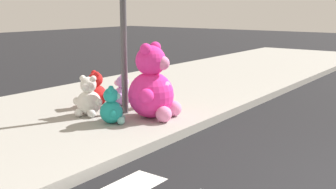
{
  "coord_description": "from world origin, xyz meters",
  "views": [
    {
      "loc": [
        -4.25,
        -0.42,
        1.99
      ],
      "look_at": [
        1.19,
        3.6,
        0.55
      ],
      "focal_mm": 44.07,
      "sensor_mm": 36.0,
      "label": 1
    }
  ],
  "objects_px": {
    "plush_yellow": "(150,95)",
    "plush_teal": "(112,109)",
    "sign_pole": "(123,16)",
    "plush_lavender": "(122,93)",
    "plush_white": "(88,99)",
    "plush_pink_large": "(153,88)",
    "plush_red": "(95,92)"
  },
  "relations": [
    {
      "from": "sign_pole",
      "to": "plush_lavender",
      "type": "distance_m",
      "value": 1.58
    },
    {
      "from": "plush_yellow",
      "to": "plush_pink_large",
      "type": "bearing_deg",
      "value": -137.69
    },
    {
      "from": "plush_lavender",
      "to": "sign_pole",
      "type": "bearing_deg",
      "value": -131.59
    },
    {
      "from": "plush_pink_large",
      "to": "plush_teal",
      "type": "distance_m",
      "value": 0.78
    },
    {
      "from": "sign_pole",
      "to": "plush_teal",
      "type": "bearing_deg",
      "value": -155.31
    },
    {
      "from": "plush_pink_large",
      "to": "plush_teal",
      "type": "bearing_deg",
      "value": 155.64
    },
    {
      "from": "plush_red",
      "to": "plush_lavender",
      "type": "xyz_separation_m",
      "value": [
        0.38,
        -0.34,
        -0.03
      ]
    },
    {
      "from": "sign_pole",
      "to": "plush_teal",
      "type": "distance_m",
      "value": 1.61
    },
    {
      "from": "plush_pink_large",
      "to": "plush_teal",
      "type": "relative_size",
      "value": 2.11
    },
    {
      "from": "plush_white",
      "to": "plush_lavender",
      "type": "relative_size",
      "value": 1.17
    },
    {
      "from": "sign_pole",
      "to": "plush_red",
      "type": "distance_m",
      "value": 1.63
    },
    {
      "from": "plush_red",
      "to": "plush_lavender",
      "type": "distance_m",
      "value": 0.5
    },
    {
      "from": "sign_pole",
      "to": "plush_teal",
      "type": "relative_size",
      "value": 5.31
    },
    {
      "from": "plush_red",
      "to": "plush_lavender",
      "type": "bearing_deg",
      "value": -41.84
    },
    {
      "from": "plush_white",
      "to": "plush_yellow",
      "type": "bearing_deg",
      "value": -23.37
    },
    {
      "from": "plush_white",
      "to": "plush_lavender",
      "type": "height_order",
      "value": "plush_white"
    },
    {
      "from": "plush_pink_large",
      "to": "plush_white",
      "type": "height_order",
      "value": "plush_pink_large"
    },
    {
      "from": "sign_pole",
      "to": "plush_yellow",
      "type": "xyz_separation_m",
      "value": [
        0.63,
        -0.07,
        -1.47
      ]
    },
    {
      "from": "plush_red",
      "to": "sign_pole",
      "type": "bearing_deg",
      "value": -91.47
    },
    {
      "from": "sign_pole",
      "to": "plush_pink_large",
      "type": "xyz_separation_m",
      "value": [
        0.06,
        -0.59,
        -1.19
      ]
    },
    {
      "from": "plush_yellow",
      "to": "plush_teal",
      "type": "bearing_deg",
      "value": -170.23
    },
    {
      "from": "plush_yellow",
      "to": "sign_pole",
      "type": "bearing_deg",
      "value": 173.74
    },
    {
      "from": "plush_pink_large",
      "to": "plush_lavender",
      "type": "relative_size",
      "value": 2.14
    },
    {
      "from": "plush_pink_large",
      "to": "plush_red",
      "type": "xyz_separation_m",
      "value": [
        -0.04,
        1.37,
        -0.24
      ]
    },
    {
      "from": "plush_pink_large",
      "to": "plush_yellow",
      "type": "distance_m",
      "value": 0.82
    },
    {
      "from": "sign_pole",
      "to": "plush_red",
      "type": "relative_size",
      "value": 4.72
    },
    {
      "from": "plush_pink_large",
      "to": "plush_lavender",
      "type": "distance_m",
      "value": 1.12
    },
    {
      "from": "sign_pole",
      "to": "plush_red",
      "type": "height_order",
      "value": "sign_pole"
    },
    {
      "from": "sign_pole",
      "to": "plush_lavender",
      "type": "height_order",
      "value": "sign_pole"
    },
    {
      "from": "sign_pole",
      "to": "plush_teal",
      "type": "xyz_separation_m",
      "value": [
        -0.61,
        -0.28,
        -1.46
      ]
    },
    {
      "from": "plush_white",
      "to": "plush_teal",
      "type": "height_order",
      "value": "plush_white"
    },
    {
      "from": "sign_pole",
      "to": "plush_teal",
      "type": "height_order",
      "value": "sign_pole"
    }
  ]
}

